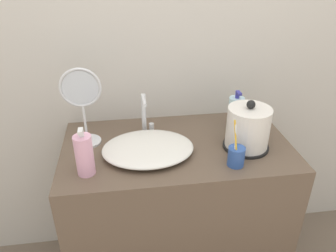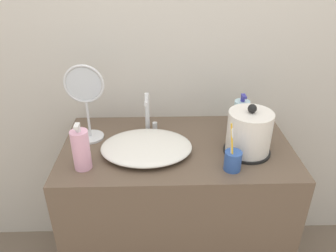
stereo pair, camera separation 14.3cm
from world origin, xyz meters
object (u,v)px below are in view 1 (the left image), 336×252
object	(u,v)px
faucet	(145,113)
electric_kettle	(248,129)
toothbrush_cup	(236,156)
vanity_mirror	(82,103)
lotion_bottle	(236,112)
shampoo_bottle	(84,155)

from	to	relation	value
faucet	electric_kettle	xyz separation A→B (m)	(0.43, -0.20, -0.01)
toothbrush_cup	vanity_mirror	distance (m)	0.69
lotion_bottle	faucet	bearing A→B (deg)	179.17
electric_kettle	faucet	bearing A→B (deg)	155.42
shampoo_bottle	vanity_mirror	distance (m)	0.26
lotion_bottle	shampoo_bottle	bearing A→B (deg)	-157.71
toothbrush_cup	shampoo_bottle	xyz separation A→B (m)	(-0.60, 0.03, 0.04)
toothbrush_cup	vanity_mirror	size ratio (longest dim) A/B	0.57
electric_kettle	vanity_mirror	world-z (taller)	vanity_mirror
toothbrush_cup	shampoo_bottle	distance (m)	0.60
faucet	lotion_bottle	world-z (taller)	faucet
faucet	vanity_mirror	world-z (taller)	vanity_mirror
faucet	shampoo_bottle	bearing A→B (deg)	-131.39
lotion_bottle	vanity_mirror	bearing A→B (deg)	-175.98
electric_kettle	vanity_mirror	distance (m)	0.73
toothbrush_cup	faucet	bearing A→B (deg)	136.59
electric_kettle	lotion_bottle	distance (m)	0.19
vanity_mirror	toothbrush_cup	bearing A→B (deg)	-23.49
electric_kettle	lotion_bottle	bearing A→B (deg)	86.98
shampoo_bottle	toothbrush_cup	bearing A→B (deg)	-2.85
vanity_mirror	lotion_bottle	bearing A→B (deg)	4.02
lotion_bottle	shampoo_bottle	xyz separation A→B (m)	(-0.70, -0.29, 0.01)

